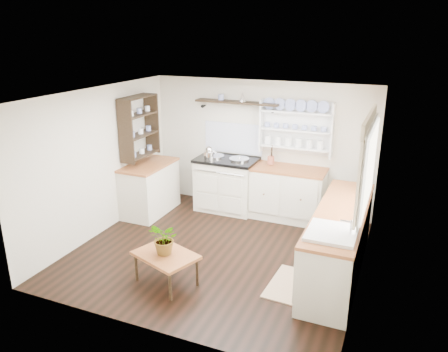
# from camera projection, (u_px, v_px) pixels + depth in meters

# --- Properties ---
(floor) EXTENTS (4.00, 3.80, 0.01)m
(floor) POSITION_uv_depth(u_px,v_px,m) (218.00, 252.00, 6.43)
(floor) COLOR black
(floor) RESTS_ON ground
(wall_back) EXTENTS (4.00, 0.02, 2.30)m
(wall_back) POSITION_uv_depth(u_px,v_px,m) (260.00, 146.00, 7.72)
(wall_back) COLOR beige
(wall_back) RESTS_ON ground
(wall_right) EXTENTS (0.02, 3.80, 2.30)m
(wall_right) POSITION_uv_depth(u_px,v_px,m) (367.00, 198.00, 5.33)
(wall_right) COLOR beige
(wall_right) RESTS_ON ground
(wall_left) EXTENTS (0.02, 3.80, 2.30)m
(wall_left) POSITION_uv_depth(u_px,v_px,m) (100.00, 162.00, 6.80)
(wall_left) COLOR beige
(wall_left) RESTS_ON ground
(ceiling) EXTENTS (4.00, 3.80, 0.01)m
(ceiling) POSITION_uv_depth(u_px,v_px,m) (217.00, 95.00, 5.70)
(ceiling) COLOR white
(ceiling) RESTS_ON wall_back
(window) EXTENTS (0.08, 1.55, 1.22)m
(window) POSITION_uv_depth(u_px,v_px,m) (368.00, 162.00, 5.35)
(window) COLOR white
(window) RESTS_ON wall_right
(aga_cooker) EXTENTS (1.07, 0.74, 0.98)m
(aga_cooker) POSITION_uv_depth(u_px,v_px,m) (227.00, 183.00, 7.83)
(aga_cooker) COLOR #EEE7CF
(aga_cooker) RESTS_ON floor
(back_cabinets) EXTENTS (1.27, 0.63, 0.90)m
(back_cabinets) POSITION_uv_depth(u_px,v_px,m) (287.00, 193.00, 7.46)
(back_cabinets) COLOR silver
(back_cabinets) RESTS_ON floor
(right_cabinets) EXTENTS (0.62, 2.43, 0.90)m
(right_cabinets) POSITION_uv_depth(u_px,v_px,m) (339.00, 241.00, 5.75)
(right_cabinets) COLOR silver
(right_cabinets) RESTS_ON floor
(belfast_sink) EXTENTS (0.55, 0.60, 0.45)m
(belfast_sink) POSITION_uv_depth(u_px,v_px,m) (331.00, 242.00, 4.98)
(belfast_sink) COLOR white
(belfast_sink) RESTS_ON right_cabinets
(left_cabinets) EXTENTS (0.62, 1.13, 0.90)m
(left_cabinets) POSITION_uv_depth(u_px,v_px,m) (150.00, 188.00, 7.69)
(left_cabinets) COLOR silver
(left_cabinets) RESTS_ON floor
(plate_rack) EXTENTS (1.20, 0.22, 0.90)m
(plate_rack) POSITION_uv_depth(u_px,v_px,m) (297.00, 127.00, 7.32)
(plate_rack) COLOR white
(plate_rack) RESTS_ON wall_back
(high_shelf) EXTENTS (1.50, 0.29, 0.16)m
(high_shelf) POSITION_uv_depth(u_px,v_px,m) (237.00, 103.00, 7.52)
(high_shelf) COLOR black
(high_shelf) RESTS_ON wall_back
(left_shelving) EXTENTS (0.28, 0.80, 1.05)m
(left_shelving) POSITION_uv_depth(u_px,v_px,m) (139.00, 126.00, 7.40)
(left_shelving) COLOR black
(left_shelving) RESTS_ON wall_left
(kettle) EXTENTS (0.19, 0.19, 0.24)m
(kettle) POSITION_uv_depth(u_px,v_px,m) (209.00, 153.00, 7.65)
(kettle) COLOR silver
(kettle) RESTS_ON aga_cooker
(utensil_crock) EXTENTS (0.12, 0.12, 0.14)m
(utensil_crock) POSITION_uv_depth(u_px,v_px,m) (271.00, 160.00, 7.49)
(utensil_crock) COLOR #9B4F39
(utensil_crock) RESTS_ON back_cabinets
(center_table) EXTENTS (0.91, 0.78, 0.42)m
(center_table) POSITION_uv_depth(u_px,v_px,m) (166.00, 257.00, 5.53)
(center_table) COLOR brown
(center_table) RESTS_ON floor
(potted_plant) EXTENTS (0.49, 0.47, 0.42)m
(potted_plant) POSITION_uv_depth(u_px,v_px,m) (165.00, 239.00, 5.44)
(potted_plant) COLOR #3F7233
(potted_plant) RESTS_ON center_table
(floor_rug) EXTENTS (0.59, 0.88, 0.02)m
(floor_rug) POSITION_uv_depth(u_px,v_px,m) (292.00, 285.00, 5.58)
(floor_rug) COLOR #946B56
(floor_rug) RESTS_ON floor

